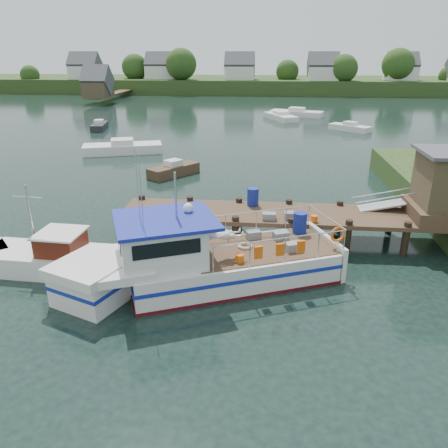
# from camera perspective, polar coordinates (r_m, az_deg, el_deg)

# --- Properties ---
(ground_plane) EXTENTS (160.00, 160.00, 0.00)m
(ground_plane) POSITION_cam_1_polar(r_m,az_deg,el_deg) (21.30, 3.06, -1.86)
(ground_plane) COLOR black
(far_shore) EXTENTS (140.00, 42.55, 9.22)m
(far_shore) POSITION_cam_1_polar(r_m,az_deg,el_deg) (102.09, 5.19, 18.00)
(far_shore) COLOR #2E451C
(far_shore) RESTS_ON ground
(dock) EXTENTS (16.60, 3.00, 4.78)m
(dock) POSITION_cam_1_polar(r_m,az_deg,el_deg) (21.32, 20.97, 3.15)
(dock) COLOR #4C3524
(dock) RESTS_ON ground
(lobster_boat) EXTENTS (10.92, 6.69, 5.44)m
(lobster_boat) POSITION_cam_1_polar(r_m,az_deg,el_deg) (16.78, -3.37, -4.94)
(lobster_boat) COLOR silver
(lobster_boat) RESTS_ON ground
(work_boat) EXTENTS (6.96, 2.45, 3.65)m
(work_boat) POSITION_cam_1_polar(r_m,az_deg,el_deg) (19.47, -22.22, -4.04)
(work_boat) COLOR silver
(work_boat) RESTS_ON ground
(moored_rowboat) EXTENTS (3.54, 3.93, 1.15)m
(moored_rowboat) POSITION_cam_1_polar(r_m,az_deg,el_deg) (32.29, -6.60, 7.07)
(moored_rowboat) COLOR #4C3524
(moored_rowboat) RESTS_ON ground
(moored_far) EXTENTS (7.57, 4.67, 1.22)m
(moored_far) POSITION_cam_1_polar(r_m,az_deg,el_deg) (63.29, 9.47, 14.09)
(moored_far) COLOR silver
(moored_far) RESTS_ON ground
(moored_a) EXTENTS (7.21, 4.23, 1.26)m
(moored_a) POSITION_cam_1_polar(r_m,az_deg,el_deg) (40.43, -13.09, 9.67)
(moored_a) COLOR silver
(moored_a) RESTS_ON ground
(moored_b) EXTENTS (4.65, 4.33, 1.05)m
(moored_b) POSITION_cam_1_polar(r_m,az_deg,el_deg) (52.77, 16.13, 12.02)
(moored_b) COLOR silver
(moored_b) RESTS_ON ground
(moored_d) EXTENTS (4.62, 6.70, 1.08)m
(moored_d) POSITION_cam_1_polar(r_m,az_deg,el_deg) (60.03, 7.40, 13.76)
(moored_d) COLOR silver
(moored_d) RESTS_ON ground
(moored_e) EXTENTS (2.12, 4.28, 1.13)m
(moored_e) POSITION_cam_1_polar(r_m,az_deg,el_deg) (53.69, -15.96, 12.22)
(moored_e) COLOR black
(moored_e) RESTS_ON ground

